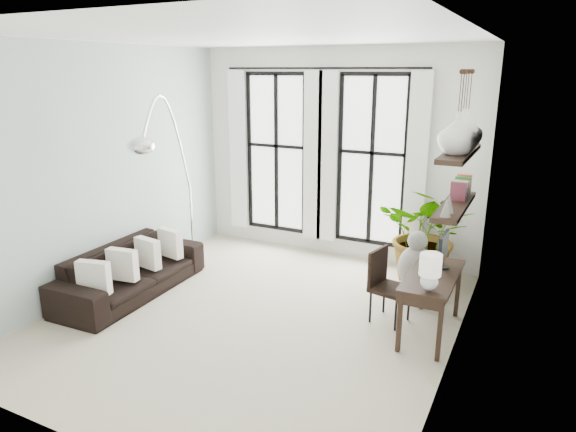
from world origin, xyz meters
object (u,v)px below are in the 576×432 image
Objects in this scene: sofa at (131,271)px; buddha at (415,270)px; desk at (432,279)px; arc_lamp at (166,138)px; plant at (428,234)px; desk_chair at (385,281)px.

sofa is 3.71m from buddha.
arc_lamp is at bearing 177.86° from desk.
arc_lamp is (-3.28, -1.38, 1.28)m from plant.
plant is 0.54× the size of arc_lamp.
plant is 1.15× the size of desk.
buddha reaches higher than desk_chair.
sofa is 3.82m from desk.
desk is at bearing -2.14° from arc_lamp.
arc_lamp is at bearing -157.19° from plant.
sofa is 4.02m from plant.
desk is at bearing -2.94° from desk_chair.
plant is at bearing 94.32° from desk_chair.
desk_chair reaches higher than sofa.
buddha is (3.38, 1.52, 0.07)m from sofa.
sofa is at bearing -147.82° from plant.
buddha is at bearing 13.26° from arc_lamp.
plant is 1.61× the size of desk_chair.
arc_lamp is at bearing -166.74° from buddha.
desk_chair is at bearing -103.77° from buddha.
arc_lamp is (0.10, 0.75, 1.66)m from sofa.
arc_lamp reaches higher than desk_chair.
sofa is at bearing -170.71° from desk.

